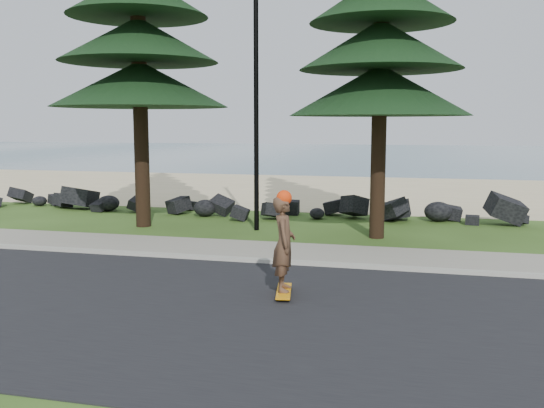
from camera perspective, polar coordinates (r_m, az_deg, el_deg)
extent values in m
plane|color=#2D4716|center=(14.73, -4.77, -4.54)|extent=(160.00, 160.00, 0.00)
cube|color=black|center=(10.70, -12.61, -9.28)|extent=(160.00, 7.00, 0.02)
cube|color=#AAA899|center=(13.89, -5.96, -5.08)|extent=(160.00, 0.20, 0.10)
cube|color=gray|center=(14.91, -4.52, -4.23)|extent=(160.00, 2.00, 0.08)
cube|color=#C2B581|center=(28.69, 4.54, 1.35)|extent=(160.00, 15.00, 0.01)
cube|color=#3F6879|center=(64.88, 9.84, 4.68)|extent=(160.00, 58.00, 0.01)
cylinder|color=black|center=(18.84, -12.54, 17.83)|extent=(0.44, 0.44, 13.00)
cylinder|color=black|center=(16.74, 10.28, 17.48)|extent=(0.40, 0.40, 12.00)
cylinder|color=black|center=(17.49, -1.50, 10.56)|extent=(0.14, 0.14, 8.00)
cube|color=orange|center=(10.96, 1.12, -8.20)|extent=(0.43, 1.05, 0.03)
imported|color=brown|center=(10.76, 1.13, -3.74)|extent=(0.51, 0.68, 1.70)
sphere|color=#F5390D|center=(10.63, 1.14, 0.58)|extent=(0.27, 0.27, 0.27)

